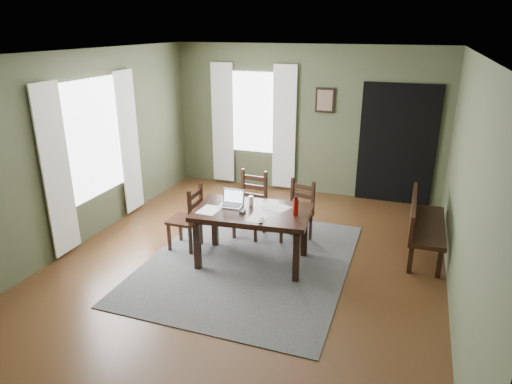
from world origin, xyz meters
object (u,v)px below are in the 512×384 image
at_px(chair_end, 188,218).
at_px(chair_back_left, 251,205).
at_px(chair_back_right, 298,213).
at_px(water_bottle, 296,207).
at_px(dining_table, 252,217).
at_px(laptop, 232,201).
at_px(bench, 422,221).

xyz_separation_m(chair_end, chair_back_left, (0.67, 0.72, 0.02)).
relative_size(chair_back_right, water_bottle, 3.68).
distance_m(dining_table, chair_back_right, 0.96).
bearing_deg(dining_table, chair_back_left, 106.41).
distance_m(chair_end, chair_back_left, 0.98).
bearing_deg(laptop, chair_end, 177.38).
distance_m(bench, water_bottle, 1.87).
bearing_deg(chair_end, water_bottle, 87.85).
distance_m(dining_table, bench, 2.34).
height_order(chair_end, water_bottle, water_bottle).
xyz_separation_m(chair_end, bench, (3.09, 0.94, 0.02)).
bearing_deg(chair_end, laptop, 89.12).
height_order(chair_back_left, laptop, chair_back_left).
bearing_deg(bench, laptop, 111.51).
xyz_separation_m(dining_table, chair_back_right, (0.40, 0.84, -0.22)).
bearing_deg(dining_table, laptop, 161.41).
height_order(bench, laptop, laptop).
bearing_deg(chair_back_left, chair_back_right, 6.35).
height_order(dining_table, chair_end, chair_end).
bearing_deg(chair_back_left, laptop, -86.57).
bearing_deg(bench, chair_back_right, 96.07).
height_order(dining_table, water_bottle, water_bottle).
bearing_deg(water_bottle, dining_table, -176.97).
bearing_deg(laptop, water_bottle, -4.89).
relative_size(dining_table, bench, 1.10).
height_order(chair_end, chair_back_right, chair_end).
bearing_deg(chair_end, dining_table, 85.09).
distance_m(dining_table, water_bottle, 0.60).
xyz_separation_m(chair_back_left, laptop, (0.01, -0.72, 0.33)).
relative_size(chair_back_left, laptop, 3.18).
relative_size(chair_end, chair_back_left, 0.96).
relative_size(chair_back_right, laptop, 2.93).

